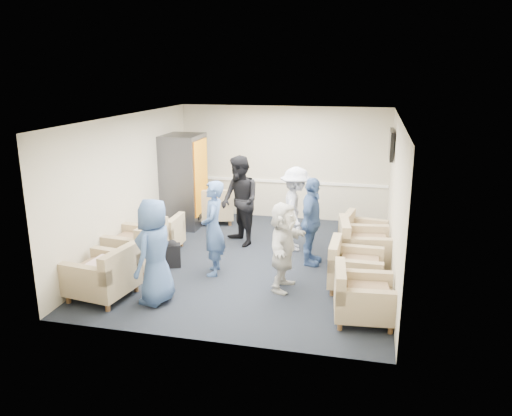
% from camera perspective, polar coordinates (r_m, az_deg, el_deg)
% --- Properties ---
extents(floor, '(6.00, 6.00, 0.00)m').
position_cam_1_polar(floor, '(9.56, -0.17, -6.01)').
color(floor, black).
rests_on(floor, ground).
extents(ceiling, '(6.00, 6.00, 0.00)m').
position_cam_1_polar(ceiling, '(8.93, -0.18, 10.32)').
color(ceiling, silver).
rests_on(ceiling, back_wall).
extents(back_wall, '(5.00, 0.02, 2.70)m').
position_cam_1_polar(back_wall, '(12.03, 3.11, 5.15)').
color(back_wall, beige).
rests_on(back_wall, floor).
extents(front_wall, '(5.00, 0.02, 2.70)m').
position_cam_1_polar(front_wall, '(6.39, -6.35, -4.32)').
color(front_wall, beige).
rests_on(front_wall, floor).
extents(left_wall, '(0.02, 6.00, 2.70)m').
position_cam_1_polar(left_wall, '(10.01, -14.26, 2.58)').
color(left_wall, beige).
rests_on(left_wall, floor).
extents(right_wall, '(0.02, 6.00, 2.70)m').
position_cam_1_polar(right_wall, '(8.94, 15.63, 0.95)').
color(right_wall, beige).
rests_on(right_wall, floor).
extents(chair_rail, '(4.98, 0.04, 0.06)m').
position_cam_1_polar(chair_rail, '(12.10, 3.06, 3.04)').
color(chair_rail, white).
rests_on(chair_rail, back_wall).
extents(tv, '(0.10, 1.00, 0.58)m').
position_cam_1_polar(tv, '(10.57, 15.22, 7.02)').
color(tv, black).
rests_on(tv, right_wall).
extents(armchair_left_near, '(1.04, 1.04, 0.73)m').
position_cam_1_polar(armchair_left_near, '(8.29, -16.87, -7.49)').
color(armchair_left_near, tan).
rests_on(armchair_left_near, floor).
extents(armchair_left_mid, '(1.03, 1.03, 0.75)m').
position_cam_1_polar(armchair_left_mid, '(9.37, -13.43, -4.46)').
color(armchair_left_mid, tan).
rests_on(armchair_left_mid, floor).
extents(armchair_left_far, '(0.78, 0.78, 0.61)m').
position_cam_1_polar(armchair_left_far, '(10.15, -10.53, -3.16)').
color(armchair_left_far, tan).
rests_on(armchair_left_far, floor).
extents(armchair_right_near, '(0.92, 0.92, 0.68)m').
position_cam_1_polar(armchair_right_near, '(7.44, 11.81, -10.06)').
color(armchair_right_near, tan).
rests_on(armchair_right_near, floor).
extents(armchair_right_midnear, '(0.88, 0.88, 0.69)m').
position_cam_1_polar(armchair_right_midnear, '(8.42, 10.96, -6.87)').
color(armchair_right_midnear, tan).
rests_on(armchair_right_midnear, floor).
extents(armchair_right_midfar, '(1.06, 1.06, 0.75)m').
position_cam_1_polar(armchair_right_midfar, '(9.35, 11.98, -4.43)').
color(armchair_right_midfar, tan).
rests_on(armchair_right_midfar, floor).
extents(armchair_right_far, '(0.93, 0.93, 0.65)m').
position_cam_1_polar(armchair_right_far, '(10.15, 11.96, -3.12)').
color(armchair_right_far, tan).
rests_on(armchair_right_far, floor).
extents(armchair_corner, '(1.13, 1.13, 0.73)m').
position_cam_1_polar(armchair_corner, '(11.86, -4.81, 0.07)').
color(armchair_corner, tan).
rests_on(armchair_corner, floor).
extents(vending_machine, '(0.86, 1.00, 2.12)m').
position_cam_1_polar(vending_machine, '(11.54, -8.25, 3.09)').
color(vending_machine, '#4E4F56').
rests_on(vending_machine, floor).
extents(backpack, '(0.36, 0.31, 0.51)m').
position_cam_1_polar(backpack, '(9.32, -9.55, -5.08)').
color(backpack, black).
rests_on(backpack, floor).
extents(pillow, '(0.40, 0.52, 0.14)m').
position_cam_1_polar(pillow, '(8.23, -17.03, -6.23)').
color(pillow, beige).
rests_on(pillow, armchair_left_near).
extents(person_front_left, '(0.63, 0.87, 1.66)m').
position_cam_1_polar(person_front_left, '(7.80, -11.52, -4.90)').
color(person_front_left, '#39568A').
rests_on(person_front_left, floor).
extents(person_mid_left, '(0.52, 0.68, 1.68)m').
position_cam_1_polar(person_mid_left, '(8.73, -4.91, -2.32)').
color(person_mid_left, '#39568A').
rests_on(person_mid_left, floor).
extents(person_back_left, '(1.12, 1.14, 1.85)m').
position_cam_1_polar(person_back_left, '(10.18, -1.87, 0.80)').
color(person_back_left, black).
rests_on(person_back_left, floor).
extents(person_back_right, '(0.82, 1.18, 1.68)m').
position_cam_1_polar(person_back_right, '(9.93, 4.55, -0.12)').
color(person_back_right, silver).
rests_on(person_back_right, floor).
extents(person_mid_right, '(0.50, 1.00, 1.64)m').
position_cam_1_polar(person_mid_right, '(9.20, 6.32, -1.57)').
color(person_mid_right, '#39568A').
rests_on(person_mid_right, floor).
extents(person_front_right, '(0.59, 1.41, 1.48)m').
position_cam_1_polar(person_front_right, '(8.14, 3.16, -4.40)').
color(person_front_right, silver).
rests_on(person_front_right, floor).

